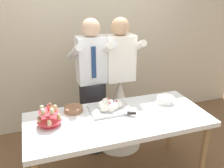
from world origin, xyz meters
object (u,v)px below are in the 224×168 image
plate_stack (165,100)px  person_groom (93,95)px  dessert_table (118,124)px  cupcake_stand (49,117)px  main_cake_tray (110,107)px  person_bride (119,105)px  round_cake (74,110)px

plate_stack → person_groom: size_ratio=0.12×
dessert_table → cupcake_stand: size_ratio=7.83×
person_groom → plate_stack: bearing=-36.1°
main_cake_tray → person_bride: 0.58m
main_cake_tray → plate_stack: main_cake_tray is taller
person_groom → round_cake: bearing=-127.2°
cupcake_stand → person_groom: person_groom is taller
main_cake_tray → person_groom: (-0.06, 0.48, -0.07)m
cupcake_stand → person_bride: bearing=31.5°
dessert_table → person_groom: person_groom is taller
person_groom → cupcake_stand: bearing=-134.3°
round_cake → person_groom: (0.31, 0.41, -0.06)m
dessert_table → main_cake_tray: bearing=101.1°
main_cake_tray → person_groom: person_groom is taller
dessert_table → person_groom: (-0.09, 0.65, 0.05)m
plate_stack → main_cake_tray: bearing=178.2°
dessert_table → person_bride: 0.68m
dessert_table → round_cake: round_cake is taller
main_cake_tray → dessert_table: bearing=-78.9°
plate_stack → person_groom: person_groom is taller
round_cake → cupcake_stand: bearing=-145.8°
round_cake → person_groom: size_ratio=0.14×
dessert_table → person_bride: (0.24, 0.62, -0.12)m
dessert_table → main_cake_tray: size_ratio=4.27×
plate_stack → person_groom: bearing=143.9°
cupcake_stand → plate_stack: cupcake_stand is taller
cupcake_stand → main_cake_tray: (0.62, 0.09, -0.04)m
person_groom → person_bride: size_ratio=1.00×
cupcake_stand → round_cake: 0.32m
round_cake → plate_stack: bearing=-5.7°
dessert_table → person_groom: bearing=97.8°
plate_stack → person_bride: size_ratio=0.12×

